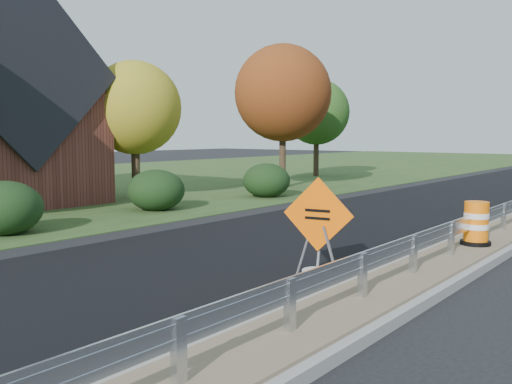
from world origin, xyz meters
The scene contains 11 objects.
ground centered at (0.00, 0.00, 0.00)m, with size 140.00×140.00×0.00m, color black.
grass_verge_near centered at (-24.00, 10.00, 0.01)m, with size 30.00×120.00×0.03m, color #2D471E.
milled_overlay centered at (-4.40, 10.00, 0.01)m, with size 7.20×120.00×0.01m, color black.
hedge_south centered at (-11.00, -6.00, 0.76)m, with size 2.09×2.09×1.52m, color black.
hedge_mid centered at (-11.50, 0.00, 0.76)m, with size 2.09×2.09×1.52m, color black.
hedge_north centered at (-11.00, 6.00, 0.76)m, with size 2.09×2.09×1.52m, color black.
tree_near_yellow centered at (-15.00, 2.00, 3.89)m, with size 3.96×3.96×5.88m.
tree_near_red centered at (-13.00, 10.00, 4.86)m, with size 4.95×4.95×7.35m.
tree_near_back centered at (-16.00, 18.00, 4.21)m, with size 4.29×4.29×6.37m.
caution_sign centered at (-1.63, -4.72, 0.50)m, with size 1.41×0.60×1.97m.
barrel_median_near centered at (0.06, -0.54, 0.71)m, with size 0.69×0.69×1.01m.
Camera 1 is at (4.13, -13.95, 2.79)m, focal length 40.00 mm.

